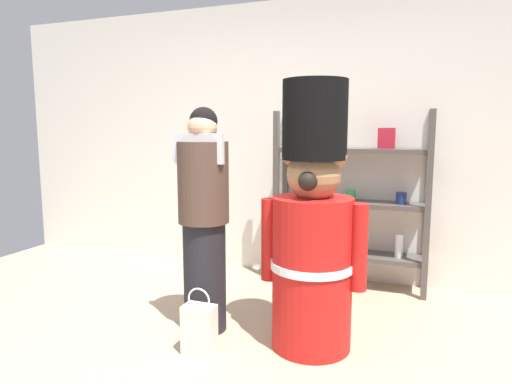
% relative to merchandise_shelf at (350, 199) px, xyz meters
% --- Properties ---
extents(back_wall, '(6.40, 0.12, 2.60)m').
position_rel_merchandise_shelf_xyz_m(back_wall, '(-0.55, 0.22, 0.51)').
color(back_wall, silver).
rests_on(back_wall, ground_plane).
extents(merchandise_shelf, '(1.34, 0.35, 1.57)m').
position_rel_merchandise_shelf_xyz_m(merchandise_shelf, '(0.00, 0.00, 0.00)').
color(merchandise_shelf, '#4C4742').
rests_on(merchandise_shelf, ground_plane).
extents(teddy_bear_guard, '(0.69, 0.53, 1.70)m').
position_rel_merchandise_shelf_xyz_m(teddy_bear_guard, '(-0.04, -1.27, -0.04)').
color(teddy_bear_guard, red).
rests_on(teddy_bear_guard, ground_plane).
extents(person_shopper, '(0.37, 0.35, 1.56)m').
position_rel_merchandise_shelf_xyz_m(person_shopper, '(-0.81, -1.28, 0.00)').
color(person_shopper, black).
rests_on(person_shopper, ground_plane).
extents(shopping_bag, '(0.20, 0.13, 0.43)m').
position_rel_merchandise_shelf_xyz_m(shopping_bag, '(-0.68, -1.61, -0.63)').
color(shopping_bag, silver).
rests_on(shopping_bag, ground_plane).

